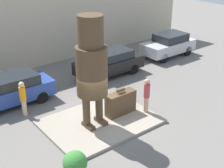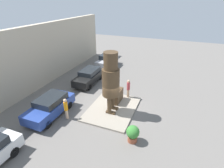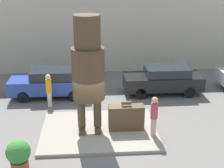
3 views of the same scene
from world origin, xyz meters
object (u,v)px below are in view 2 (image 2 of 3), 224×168
Objects in this scene: parked_car_silver at (107,60)px; worker_hivis at (66,108)px; parked_car_blue at (50,106)px; tourist at (128,88)px; statue_figure at (111,79)px; parked_car_black at (89,76)px; giant_suitcase at (118,96)px; planter_pot at (133,133)px.

worker_hivis reaches higher than parked_car_silver.
parked_car_silver is at bearing -179.24° from parked_car_blue.
worker_hivis is (-4.74, 3.54, -0.13)m from tourist.
statue_figure is 5.33m from parked_car_blue.
parked_car_black is at bearing 72.47° from tourist.
tourist is at bearing -36.79° from worker_hivis.
tourist is 6.94m from parked_car_blue.
statue_figure is at bearing 179.32° from giant_suitcase.
parked_car_black is 5.58m from parked_car_silver.
planter_pot is at bearing -159.97° from tourist.
planter_pot is at bearing 45.34° from parked_car_black.
parked_car_black reaches higher than planter_pot.
parked_car_black is (6.36, -0.06, -0.00)m from parked_car_blue.
statue_figure is at bearing 24.68° from parked_car_silver.
parked_car_silver reaches higher than parked_car_blue.
parked_car_blue is at bearing 115.93° from statue_figure.
tourist is 5.19m from parked_car_black.
parked_car_black is 1.09× the size of parked_car_silver.
worker_hivis reaches higher than parked_car_blue.
worker_hivis reaches higher than planter_pot.
giant_suitcase is 4.67m from worker_hivis.
statue_figure is 4.31m from planter_pot.
statue_figure is at bearing -54.60° from worker_hivis.
tourist is 0.40× the size of parked_car_blue.
giant_suitcase is at bearing 130.31° from parked_car_blue.
tourist reaches higher than giant_suitcase.
worker_hivis reaches higher than giant_suitcase.
worker_hivis is (-2.05, 2.89, -2.09)m from statue_figure.
statue_figure is 11.03m from parked_car_silver.
parked_car_silver is 11.98m from worker_hivis.
parked_car_blue is at bearing -0.53° from parked_car_black.
parked_car_black is (1.56, 4.95, -0.26)m from tourist.
tourist is 5.92m from worker_hivis.
worker_hivis is at bearing 92.49° from parked_car_blue.
statue_figure reaches higher than planter_pot.
parked_car_black is (4.25, 4.29, -2.22)m from statue_figure.
statue_figure reaches higher than tourist.
statue_figure is 4.13× the size of planter_pot.
parked_car_silver is (9.82, 4.51, -2.18)m from statue_figure.
planter_pot is at bearing -94.87° from worker_hivis.
planter_pot is at bearing -134.64° from statue_figure.
giant_suitcase is 0.35× the size of parked_car_black.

